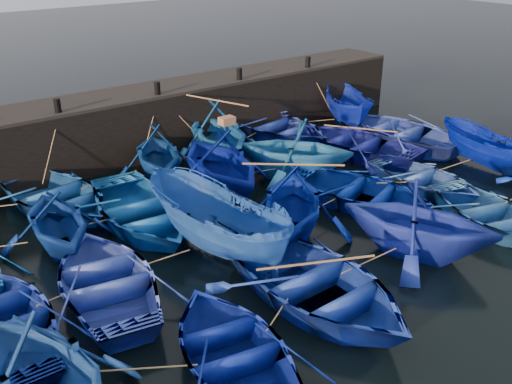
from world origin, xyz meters
TOP-DOWN VIEW (x-y plane):
  - ground at (0.00, 0.00)m, footprint 120.00×120.00m
  - quay_wall at (0.00, 10.50)m, footprint 26.00×2.50m
  - quay_top at (0.00, 10.50)m, footprint 26.00×2.50m
  - bollard_1 at (-4.00, 9.60)m, footprint 0.24×0.24m
  - bollard_2 at (0.00, 9.60)m, footprint 0.24×0.24m
  - bollard_3 at (4.00, 9.60)m, footprint 0.24×0.24m
  - bollard_4 at (8.00, 9.60)m, footprint 0.24×0.24m
  - boat_1 at (-5.27, 7.28)m, footprint 4.76×5.97m
  - boat_2 at (-1.23, 7.63)m, footprint 4.55×4.87m
  - boat_3 at (1.57, 7.78)m, footprint 5.07×5.54m
  - boat_4 at (5.07, 8.39)m, footprint 4.93×6.26m
  - boat_5 at (8.87, 7.62)m, footprint 3.93×4.89m
  - boat_7 at (-6.07, 4.70)m, footprint 3.71×4.17m
  - boat_8 at (-3.47, 4.57)m, footprint 4.55×5.97m
  - boat_9 at (-0.19, 4.96)m, footprint 4.81×5.38m
  - boat_10 at (2.90, 4.64)m, footprint 5.70×5.78m
  - boat_11 at (6.55, 4.73)m, footprint 4.90×6.10m
  - boat_12 at (8.98, 4.61)m, footprint 4.47×5.99m
  - boat_14 at (-5.96, 1.63)m, footprint 4.47×5.60m
  - boat_15 at (-2.67, 1.56)m, footprint 2.78×5.56m
  - boat_16 at (-0.09, 1.29)m, footprint 5.68×5.73m
  - boat_17 at (3.07, 1.49)m, footprint 5.11×5.99m
  - boat_18 at (5.82, 0.88)m, footprint 3.22×4.44m
  - boat_19 at (9.38, 0.79)m, footprint 1.95×4.27m
  - boat_20 at (-8.53, -1.31)m, footprint 4.34×4.82m
  - boat_21 at (-4.92, -2.44)m, footprint 4.15×5.17m
  - boat_22 at (-2.00, -1.83)m, footprint 4.25×5.84m
  - boat_23 at (1.92, -1.85)m, footprint 5.33×5.62m
  - boat_24 at (5.18, -2.10)m, footprint 4.41×5.29m
  - wooden_crate at (0.11, 4.96)m, footprint 0.52×0.36m
  - mooring_ropes at (0.31, 4.80)m, footprint 17.75×12.07m
  - loose_oars at (1.51, 2.99)m, footprint 10.80×11.68m

SIDE VIEW (x-z plane):
  - ground at x=0.00m, z-range 0.00..0.00m
  - boat_18 at x=5.82m, z-range 0.00..0.91m
  - boat_24 at x=5.18m, z-range 0.00..0.95m
  - boat_21 at x=-4.92m, z-range 0.00..0.95m
  - boat_14 at x=-5.96m, z-range 0.00..1.04m
  - boat_17 at x=3.07m, z-range 0.00..1.05m
  - boat_1 at x=-5.27m, z-range 0.00..1.11m
  - boat_11 at x=6.55m, z-range 0.00..1.13m
  - boat_8 at x=-3.47m, z-range 0.00..1.16m
  - boat_4 at x=5.07m, z-range 0.00..1.18m
  - boat_12 at x=8.98m, z-range 0.00..1.19m
  - boat_22 at x=-2.00m, z-range 0.00..1.19m
  - boat_19 at x=9.38m, z-range 0.00..1.60m
  - mooring_ropes at x=0.31m, z-range -0.18..1.92m
  - boat_5 at x=8.87m, z-range 0.00..1.80m
  - boat_7 at x=-6.07m, z-range 0.00..2.00m
  - boat_15 at x=-2.67m, z-range 0.00..2.06m
  - boat_2 at x=-1.23m, z-range 0.00..2.06m
  - boat_20 at x=-8.53m, z-range 0.00..2.24m
  - boat_16 at x=-0.09m, z-range 0.00..2.28m
  - boat_10 at x=2.90m, z-range 0.00..2.30m
  - boat_23 at x=1.92m, z-range 0.00..2.32m
  - boat_3 at x=1.57m, z-range 0.00..2.48m
  - quay_wall at x=0.00m, z-range 0.00..2.50m
  - boat_9 at x=-0.19m, z-range 0.00..2.55m
  - loose_oars at x=1.51m, z-range 1.09..2.51m
  - quay_top at x=0.00m, z-range 2.50..2.62m
  - wooden_crate at x=0.11m, z-range 2.55..2.81m
  - bollard_1 at x=-4.00m, z-range 2.62..3.12m
  - bollard_2 at x=0.00m, z-range 2.62..3.12m
  - bollard_3 at x=4.00m, z-range 2.62..3.12m
  - bollard_4 at x=8.00m, z-range 2.62..3.12m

